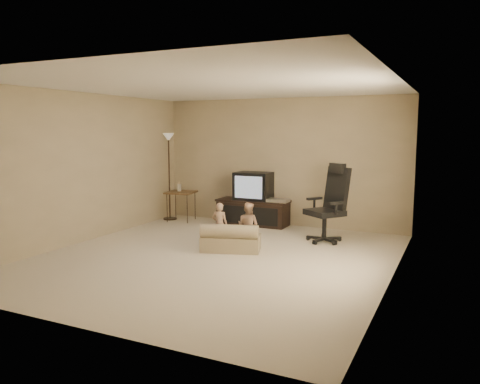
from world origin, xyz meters
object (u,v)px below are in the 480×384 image
object	(u,v)px
tv_stand	(253,203)
floor_lamp	(169,157)
toddler_left	(220,225)
side_table	(181,192)
toddler_right	(248,226)
office_chair	(329,214)
child_sofa	(231,240)

from	to	relation	value
tv_stand	floor_lamp	distance (m)	2.04
floor_lamp	toddler_left	distance (m)	2.79
side_table	floor_lamp	world-z (taller)	floor_lamp
floor_lamp	toddler_right	world-z (taller)	floor_lamp
toddler_right	office_chair	bearing A→B (deg)	-129.80
side_table	toddler_left	xyz separation A→B (m)	(1.76, -1.61, -0.23)
side_table	floor_lamp	bearing A→B (deg)	176.47
tv_stand	side_table	world-z (taller)	tv_stand
child_sofa	floor_lamp	bearing A→B (deg)	124.48
tv_stand	toddler_left	bearing A→B (deg)	-83.15
floor_lamp	toddler_right	xyz separation A→B (m)	(2.52, -1.56, -0.95)
tv_stand	side_table	xyz separation A→B (m)	(-1.53, -0.27, 0.16)
side_table	child_sofa	bearing A→B (deg)	-41.22
tv_stand	child_sofa	xyz separation A→B (m)	(0.51, -2.06, -0.26)
floor_lamp	toddler_left	world-z (taller)	floor_lamp
tv_stand	toddler_right	xyz separation A→B (m)	(0.70, -1.80, -0.06)
office_chair	side_table	size ratio (longest dim) A/B	1.60
child_sofa	toddler_right	world-z (taller)	toddler_right
office_chair	child_sofa	bearing A→B (deg)	-97.02
toddler_left	tv_stand	bearing A→B (deg)	-89.98
office_chair	floor_lamp	size ratio (longest dim) A/B	0.73
tv_stand	toddler_right	bearing A→B (deg)	-69.02
office_chair	toddler_right	distance (m)	1.46
child_sofa	side_table	bearing A→B (deg)	121.00
floor_lamp	side_table	bearing A→B (deg)	-3.53
side_table	tv_stand	bearing A→B (deg)	9.86
side_table	child_sofa	size ratio (longest dim) A/B	0.82
tv_stand	office_chair	size ratio (longest dim) A/B	1.11
tv_stand	office_chair	world-z (taller)	office_chair
office_chair	side_table	world-z (taller)	office_chair
child_sofa	toddler_left	distance (m)	0.38
tv_stand	office_chair	bearing A→B (deg)	-24.15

